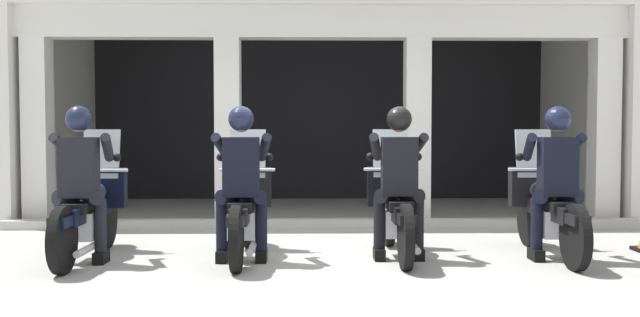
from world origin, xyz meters
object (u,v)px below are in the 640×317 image
at_px(police_officer_far_left, 80,170).
at_px(police_officer_far_right, 556,169).
at_px(motorcycle_far_right, 547,209).
at_px(motorcycle_center_right, 395,208).
at_px(motorcycle_far_left, 90,210).
at_px(motorcycle_center_left, 244,210).
at_px(police_officer_center_right, 399,169).
at_px(police_officer_center_left, 241,170).

relative_size(police_officer_far_left, police_officer_far_right, 1.00).
height_order(motorcycle_far_right, police_officer_far_right, police_officer_far_right).
bearing_deg(motorcycle_center_right, police_officer_far_right, -1.12).
bearing_deg(police_officer_far_left, motorcycle_far_left, 93.18).
xyz_separation_m(police_officer_far_left, motorcycle_center_left, (1.61, 0.34, -0.44)).
bearing_deg(motorcycle_center_right, motorcycle_far_right, 8.79).
xyz_separation_m(police_officer_center_right, police_officer_far_right, (1.61, -0.06, 0.00)).
xyz_separation_m(motorcycle_center_left, police_officer_center_left, (-0.00, -0.28, 0.44)).
height_order(police_officer_center_left, motorcycle_center_right, police_officer_center_left).
bearing_deg(police_officer_center_right, police_officer_far_right, 8.79).
bearing_deg(police_officer_center_right, motorcycle_center_right, 100.83).
relative_size(motorcycle_center_left, police_officer_center_right, 1.29).
bearing_deg(motorcycle_center_left, police_officer_center_left, -80.05).
distance_m(police_officer_far_left, motorcycle_center_right, 3.28).
relative_size(motorcycle_center_left, motorcycle_far_right, 1.00).
height_order(motorcycle_far_left, motorcycle_center_right, same).
bearing_deg(police_officer_far_right, police_officer_center_left, -167.35).
relative_size(police_officer_center_right, motorcycle_far_right, 0.78).
height_order(motorcycle_far_left, motorcycle_center_left, same).
bearing_deg(police_officer_center_left, police_officer_far_right, 10.57).
bearing_deg(police_officer_far_right, motorcycle_center_left, -172.38).
height_order(motorcycle_center_right, police_officer_center_right, police_officer_center_right).
xyz_separation_m(motorcycle_far_right, police_officer_far_right, (-0.00, -0.28, 0.44)).
relative_size(police_officer_center_left, police_officer_far_right, 1.00).
height_order(police_officer_center_right, police_officer_far_right, same).
xyz_separation_m(motorcycle_center_left, motorcycle_center_right, (1.61, 0.08, 0.00)).
relative_size(motorcycle_center_left, police_officer_center_left, 1.29).
relative_size(police_officer_far_left, police_officer_center_left, 1.00).
relative_size(motorcycle_center_right, motorcycle_far_right, 1.00).
xyz_separation_m(motorcycle_far_left, police_officer_far_right, (4.83, -0.21, 0.44)).
bearing_deg(motorcycle_far_right, motorcycle_center_right, -170.01).
distance_m(police_officer_center_right, motorcycle_far_right, 1.69).
relative_size(police_officer_center_right, police_officer_far_right, 1.00).
bearing_deg(police_officer_far_left, police_officer_center_right, 5.89).
xyz_separation_m(motorcycle_center_right, police_officer_center_right, (-0.00, -0.28, 0.44)).
bearing_deg(police_officer_center_left, motorcycle_center_right, 23.08).
distance_m(motorcycle_far_right, police_officer_far_right, 0.52).
distance_m(motorcycle_far_left, police_officer_far_right, 4.86).
bearing_deg(motorcycle_center_left, motorcycle_center_right, 13.23).
distance_m(motorcycle_far_left, motorcycle_center_right, 3.23).
bearing_deg(police_officer_far_left, police_officer_far_right, 4.31).
height_order(motorcycle_far_left, police_officer_far_left, police_officer_far_left).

